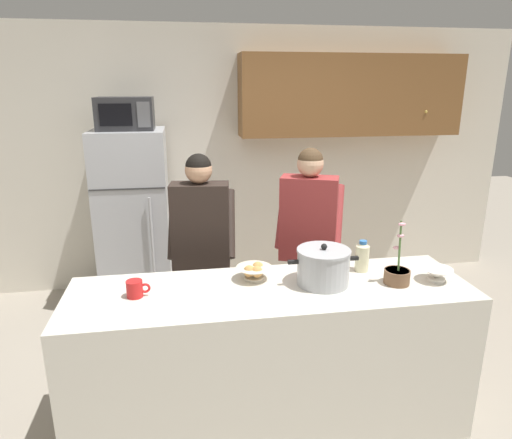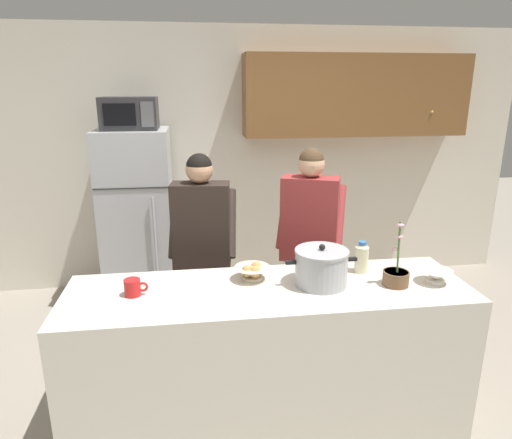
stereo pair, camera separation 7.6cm
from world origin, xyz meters
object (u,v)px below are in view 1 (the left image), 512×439
Objects in this scene: empty_bowl at (436,274)px; potted_orchid at (397,274)px; microwave at (125,113)px; person_by_sink at (308,230)px; refrigerator at (134,220)px; person_near_pot at (201,238)px; bottle_near_edge at (362,256)px; bread_bowl at (254,272)px; coffee_mug at (135,289)px; cooking_pot at (323,267)px.

potted_orchid reaches higher than empty_bowl.
microwave is 0.30× the size of person_by_sink.
person_near_pot is at bearing -62.39° from refrigerator.
bread_bowl is at bearing -177.95° from bottle_near_edge.
empty_bowl is at bearing -55.77° from person_by_sink.
potted_orchid is at bearing -48.66° from refrigerator.
person_by_sink is 12.36× the size of coffee_mug.
empty_bowl is at bearing -44.75° from refrigerator.
person_by_sink reaches higher than cooking_pot.
bread_bowl is 0.84m from potted_orchid.
potted_orchid is at bearing -69.28° from person_by_sink.
bread_bowl is (0.86, -1.72, 0.14)m from refrigerator.
empty_bowl is (1.93, -1.89, -0.84)m from microwave.
empty_bowl is at bearing -30.92° from person_near_pot.
bread_bowl is at bearing 166.90° from potted_orchid.
refrigerator is at bearing 131.34° from potted_orchid.
bottle_near_edge reaches higher than bread_bowl.
potted_orchid is (0.82, -0.19, 0.01)m from bread_bowl.
bottle_near_edge is (0.69, 0.02, 0.05)m from bread_bowl.
refrigerator is at bearing 135.25° from empty_bowl.
potted_orchid is (0.13, -0.21, -0.04)m from bottle_near_edge.
refrigerator reaches higher than empty_bowl.
person_by_sink reaches higher than coffee_mug.
bottle_near_edge is (0.30, 0.15, -0.01)m from cooking_pot.
person_near_pot is at bearing 114.86° from bread_bowl.
refrigerator is at bearing 141.46° from person_by_sink.
refrigerator is at bearing 117.61° from person_near_pot.
microwave is at bearing 132.80° from bottle_near_edge.
person_near_pot is 7.36× the size of bread_bowl.
bread_bowl is at bearing 169.74° from empty_bowl.
microwave is at bearing 131.67° from potted_orchid.
bottle_near_edge reaches higher than coffee_mug.
person_by_sink is 0.81m from bread_bowl.
person_near_pot is at bearing -179.23° from person_by_sink.
refrigerator is 2.30m from bottle_near_edge.
bottle_near_edge is (1.55, -1.67, -0.79)m from microwave.
empty_bowl is 0.94× the size of bottle_near_edge.
empty_bowl is at bearing -0.64° from potted_orchid.
person_by_sink is 0.63m from bottle_near_edge.
coffee_mug is at bearing -173.99° from bottle_near_edge.
microwave is 2.82m from empty_bowl.
cooking_pot is 0.33m from bottle_near_edge.
bread_bowl is at bearing 162.71° from cooking_pot.
bread_bowl is at bearing -63.36° from refrigerator.
refrigerator is 1.04× the size of person_near_pot.
person_by_sink reaches higher than bottle_near_edge.
coffee_mug is 0.69m from bread_bowl.
person_by_sink is at bearing 124.23° from empty_bowl.
microwave reaches higher than empty_bowl.
bottle_near_edge is at bearing 150.19° from empty_bowl.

